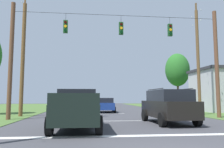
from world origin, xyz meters
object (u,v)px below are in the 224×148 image
at_px(distant_car_oncoming, 105,105).
at_px(tree_roadside_far_right, 177,70).
at_px(pickup_truck, 77,109).
at_px(distant_car_far_parked, 63,106).
at_px(overhead_signal_span, 119,57).
at_px(suv_black, 168,106).
at_px(distant_car_crossing_white, 82,103).
at_px(utility_pole_near_left, 23,57).
at_px(utility_pole_mid_right, 198,58).

xyz_separation_m(distant_car_oncoming, tree_roadside_far_right, (11.57, 8.56, 4.93)).
bearing_deg(pickup_truck, tree_roadside_far_right, 56.76).
relative_size(distant_car_oncoming, distant_car_far_parked, 1.01).
bearing_deg(distant_car_oncoming, distant_car_far_parked, -139.32).
relative_size(overhead_signal_span, distant_car_oncoming, 3.59).
xyz_separation_m(suv_black, distant_car_far_parked, (-6.95, 7.51, -0.27)).
height_order(overhead_signal_span, distant_car_crossing_white, overhead_signal_span).
relative_size(distant_car_crossing_white, utility_pole_near_left, 0.42).
distance_m(distant_car_far_parked, utility_pole_mid_right, 13.00).
height_order(overhead_signal_span, distant_car_far_parked, overhead_signal_span).
bearing_deg(utility_pole_near_left, tree_roadside_far_right, 35.18).
relative_size(suv_black, distant_car_crossing_white, 1.10).
distance_m(overhead_signal_span, distant_car_far_parked, 7.19).
bearing_deg(tree_roadside_far_right, utility_pole_mid_right, -104.53).
bearing_deg(suv_black, distant_car_crossing_white, 105.46).
distance_m(distant_car_oncoming, utility_pole_mid_right, 10.36).
relative_size(distant_car_far_parked, tree_roadside_far_right, 0.53).
xyz_separation_m(overhead_signal_span, distant_car_far_parked, (-4.43, 4.20, -3.79)).
xyz_separation_m(pickup_truck, utility_pole_mid_right, (10.60, 8.18, 4.19)).
xyz_separation_m(pickup_truck, distant_car_oncoming, (2.45, 12.85, -0.18)).
xyz_separation_m(distant_car_crossing_white, tree_roadside_far_right, (14.18, -0.38, 4.93)).
height_order(suv_black, distant_car_far_parked, suv_black).
bearing_deg(distant_car_crossing_white, pickup_truck, -89.60).
bearing_deg(utility_pole_near_left, distant_car_crossing_white, 70.92).
relative_size(utility_pole_mid_right, utility_pole_near_left, 1.00).
bearing_deg(distant_car_oncoming, overhead_signal_span, -87.10).
height_order(suv_black, utility_pole_near_left, utility_pole_near_left).
relative_size(suv_black, tree_roadside_far_right, 0.59).
relative_size(suv_black, distant_car_far_parked, 1.11).
relative_size(utility_pole_near_left, tree_roadside_far_right, 1.26).
bearing_deg(distant_car_oncoming, pickup_truck, -100.81).
height_order(utility_pole_mid_right, tree_roadside_far_right, utility_pole_mid_right).
bearing_deg(pickup_truck, suv_black, 19.18).
relative_size(pickup_truck, distant_car_oncoming, 1.23).
distance_m(utility_pole_mid_right, utility_pole_near_left, 15.50).
bearing_deg(overhead_signal_span, pickup_truck, -118.80).
xyz_separation_m(distant_car_crossing_white, utility_pole_mid_right, (10.75, -13.61, 4.37)).
distance_m(overhead_signal_span, distant_car_crossing_white, 17.30).
bearing_deg(utility_pole_mid_right, utility_pole_near_left, -179.59).
xyz_separation_m(distant_car_far_parked, utility_pole_near_left, (-3.31, -1.30, 4.17)).
relative_size(overhead_signal_span, suv_black, 3.25).
relative_size(distant_car_oncoming, tree_roadside_far_right, 0.54).
bearing_deg(overhead_signal_span, utility_pole_near_left, 159.46).
distance_m(overhead_signal_span, utility_pole_mid_right, 8.34).
xyz_separation_m(distant_car_far_parked, tree_roadside_far_right, (15.62, 12.03, 4.93)).
height_order(distant_car_oncoming, utility_pole_mid_right, utility_pole_mid_right).
bearing_deg(suv_black, tree_roadside_far_right, 66.08).
xyz_separation_m(pickup_truck, distant_car_crossing_white, (-0.15, 21.79, -0.18)).
height_order(suv_black, distant_car_crossing_white, suv_black).
xyz_separation_m(distant_car_crossing_white, distant_car_oncoming, (2.60, -8.94, 0.00)).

